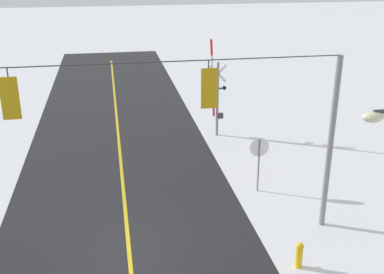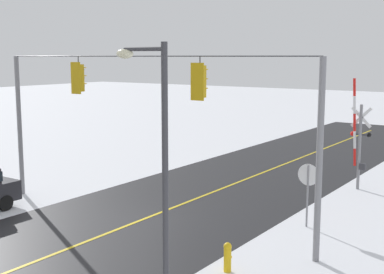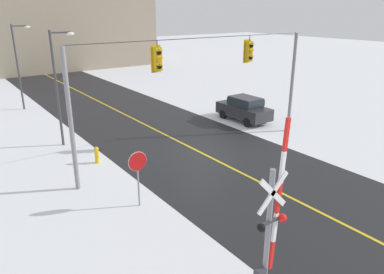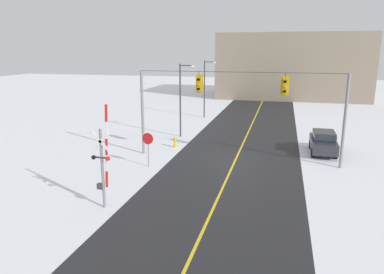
% 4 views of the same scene
% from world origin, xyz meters
% --- Properties ---
extents(ground_plane, '(160.00, 160.00, 0.00)m').
position_xyz_m(ground_plane, '(0.00, 0.00, 0.00)').
color(ground_plane, white).
extents(signal_span, '(14.20, 0.47, 6.22)m').
position_xyz_m(signal_span, '(0.08, -0.01, 4.06)').
color(signal_span, gray).
rests_on(signal_span, ground).
extents(stop_sign, '(0.80, 0.09, 2.35)m').
position_xyz_m(stop_sign, '(-5.48, -2.94, 1.71)').
color(stop_sign, gray).
rests_on(stop_sign, ground).
extents(railroad_crossing, '(0.98, 0.31, 5.19)m').
position_xyz_m(railroad_crossing, '(-5.24, -9.56, 2.35)').
color(railroad_crossing, gray).
rests_on(railroad_crossing, ground).
extents(fire_hydrant, '(0.24, 0.31, 0.88)m').
position_xyz_m(fire_hydrant, '(-5.20, 2.24, 0.47)').
color(fire_hydrant, gold).
rests_on(fire_hydrant, ground).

